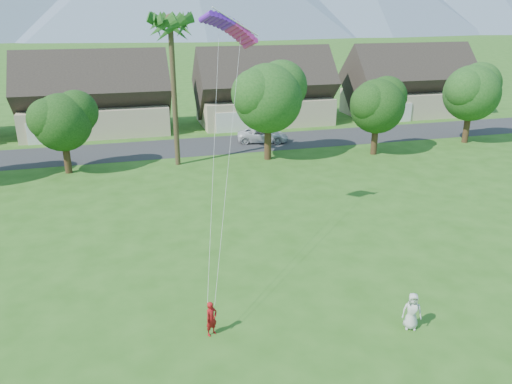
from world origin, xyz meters
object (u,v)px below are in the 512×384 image
object	(u,v)px
watcher	(412,311)
parafoil_kite	(230,26)
parked_car	(263,135)
kite_flyer	(211,319)

from	to	relation	value
watcher	parafoil_kite	bearing A→B (deg)	136.27
parked_car	watcher	bearing A→B (deg)	-169.74
kite_flyer	parked_car	size ratio (longest dim) A/B	0.30
parked_car	kite_flyer	bearing A→B (deg)	175.18
watcher	parafoil_kite	distance (m)	16.74
kite_flyer	watcher	distance (m)	8.40
watcher	parafoil_kite	size ratio (longest dim) A/B	0.49
parafoil_kite	parked_car	bearing A→B (deg)	53.80
parafoil_kite	kite_flyer	bearing A→B (deg)	-123.35
watcher	parked_car	world-z (taller)	watcher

